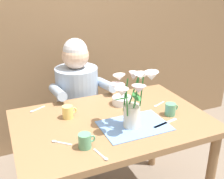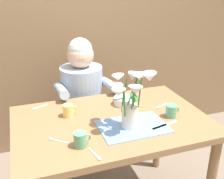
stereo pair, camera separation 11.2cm
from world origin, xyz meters
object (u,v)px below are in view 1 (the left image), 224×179
at_px(seated_person, 78,107).
at_px(dinner_knife, 165,123).
at_px(ceramic_mug, 85,141).
at_px(flower_vase, 132,98).
at_px(ceramic_bowl, 122,100).
at_px(tea_cup, 170,109).
at_px(coffee_cup, 68,112).

xyz_separation_m(seated_person, dinner_knife, (0.31, -0.79, 0.18)).
bearing_deg(dinner_knife, ceramic_mug, 171.97).
xyz_separation_m(seated_person, flower_vase, (0.10, -0.75, 0.37)).
relative_size(ceramic_bowl, ceramic_mug, 1.46).
bearing_deg(tea_cup, coffee_cup, 159.74).
distance_m(flower_vase, ceramic_mug, 0.36).
bearing_deg(ceramic_mug, coffee_cup, 89.09).
bearing_deg(ceramic_bowl, dinner_knife, -71.00).
bearing_deg(ceramic_bowl, coffee_cup, -173.17).
distance_m(ceramic_bowl, ceramic_mug, 0.57).
bearing_deg(flower_vase, seated_person, 97.93).
xyz_separation_m(ceramic_bowl, ceramic_mug, (-0.40, -0.40, 0.01)).
bearing_deg(ceramic_bowl, ceramic_mug, -134.91).
relative_size(seated_person, dinner_knife, 5.97).
bearing_deg(ceramic_mug, dinner_knife, 4.72).
xyz_separation_m(ceramic_bowl, coffee_cup, (-0.39, -0.05, 0.01)).
bearing_deg(tea_cup, ceramic_mug, -168.22).
relative_size(flower_vase, tea_cup, 3.82).
height_order(flower_vase, dinner_knife, flower_vase).
height_order(ceramic_bowl, ceramic_mug, ceramic_mug).
bearing_deg(coffee_cup, ceramic_bowl, 6.83).
height_order(dinner_knife, tea_cup, tea_cup).
height_order(seated_person, flower_vase, seated_person).
relative_size(coffee_cup, ceramic_mug, 1.00).
relative_size(ceramic_bowl, tea_cup, 1.46).
height_order(coffee_cup, ceramic_mug, same).
bearing_deg(seated_person, coffee_cup, -115.97).
xyz_separation_m(tea_cup, ceramic_mug, (-0.62, -0.13, 0.00)).
height_order(seated_person, tea_cup, seated_person).
xyz_separation_m(dinner_knife, coffee_cup, (-0.52, 0.31, 0.04)).
xyz_separation_m(ceramic_bowl, dinner_knife, (0.12, -0.36, -0.03)).
distance_m(seated_person, ceramic_bowl, 0.52).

